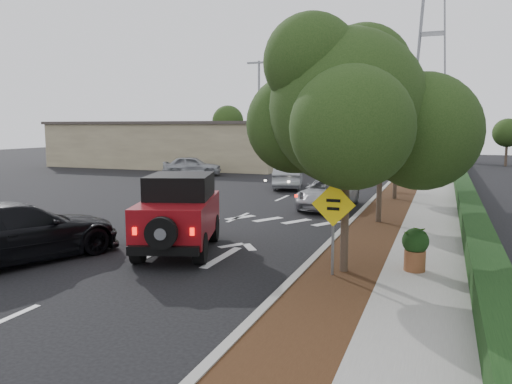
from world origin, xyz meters
The scene contains 19 objects.
ground centered at (0.00, 0.00, 0.00)m, with size 120.00×120.00×0.00m, color black.
curb centered at (4.60, 12.00, 0.07)m, with size 0.20×70.00×0.15m, color #9E9B93.
planting_strip centered at (5.60, 12.00, 0.06)m, with size 1.80×70.00×0.12m, color black.
sidewalk centered at (7.50, 12.00, 0.06)m, with size 2.00×70.00×0.12m, color gray.
hedge centered at (8.90, 12.00, 0.40)m, with size 0.80×70.00×0.80m, color black.
commercial_building centered at (-16.00, 30.00, 2.00)m, with size 22.00×12.00×4.00m, color gray.
transmission_tower centered at (6.00, 48.00, 0.00)m, with size 7.00×4.00×28.00m, color slate, non-canonical shape.
street_tree_near centered at (5.60, -0.50, 0.00)m, with size 3.80×3.80×5.92m, color black, non-canonical shape.
street_tree_mid centered at (5.60, 6.50, 0.00)m, with size 3.20×3.20×5.32m, color black, non-canonical shape.
street_tree_far centered at (5.60, 13.00, 0.00)m, with size 3.40×3.40×5.62m, color black, non-canonical shape.
light_pole_a centered at (-6.50, 26.00, 0.00)m, with size 2.00×0.22×9.00m, color slate, non-canonical shape.
light_pole_b centered at (-7.50, 38.00, 0.00)m, with size 2.00×0.22×9.00m, color slate, non-canonical shape.
red_jeep centered at (0.43, 0.40, 1.16)m, with size 3.16×4.67×2.29m.
silver_suv_ahead centered at (2.93, 9.80, 0.67)m, with size 2.22×4.82×1.34m, color #9EA0A6.
black_suv_oncoming centered at (-3.13, -2.43, 0.84)m, with size 2.36×5.80×1.68m, color black.
silver_sedan_oncoming centered at (-1.00, 16.31, 0.75)m, with size 1.59×4.57×1.50m, color #9A9DA1.
parked_suv centered at (-10.10, 21.06, 0.75)m, with size 1.77×4.41×1.50m, color #9A9CA1.
speed_hump_sign centered at (5.40, -0.94, 1.58)m, with size 1.07×0.09×2.28m.
terracotta_planter centered at (7.27, 0.14, 0.78)m, with size 0.66×0.66×1.15m.
Camera 1 is at (7.84, -12.70, 3.73)m, focal length 35.00 mm.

